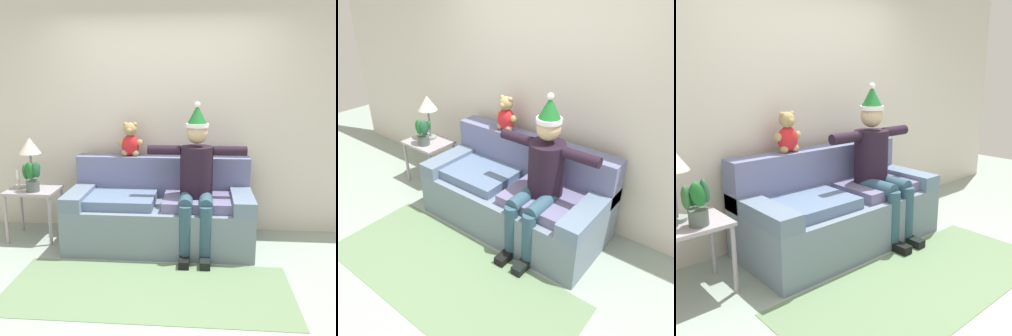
# 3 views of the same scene
# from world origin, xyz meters

# --- Properties ---
(ground_plane) EXTENTS (10.00, 10.00, 0.00)m
(ground_plane) POSITION_xyz_m (0.00, 0.00, 0.00)
(ground_plane) COLOR #90A195
(back_wall) EXTENTS (7.00, 0.10, 2.70)m
(back_wall) POSITION_xyz_m (0.00, 1.55, 1.35)
(back_wall) COLOR beige
(back_wall) RESTS_ON ground_plane
(couch) EXTENTS (1.94, 0.90, 0.92)m
(couch) POSITION_xyz_m (0.00, 1.03, 0.35)
(couch) COLOR slate
(couch) RESTS_ON ground_plane
(person_seated) EXTENTS (1.02, 0.77, 1.54)m
(person_seated) POSITION_xyz_m (0.38, 0.85, 0.79)
(person_seated) COLOR black
(person_seated) RESTS_ON ground_plane
(teddy_bear) EXTENTS (0.29, 0.17, 0.38)m
(teddy_bear) POSITION_xyz_m (-0.37, 1.30, 1.09)
(teddy_bear) COLOR red
(teddy_bear) RESTS_ON couch
(side_table) EXTENTS (0.55, 0.44, 0.57)m
(side_table) POSITION_xyz_m (-1.42, 1.04, 0.48)
(side_table) COLOR #9F969F
(side_table) RESTS_ON ground_plane
(table_lamp) EXTENTS (0.24, 0.24, 0.56)m
(table_lamp) POSITION_xyz_m (-1.47, 1.13, 1.02)
(table_lamp) COLOR gray
(table_lamp) RESTS_ON side_table
(potted_plant) EXTENTS (0.22, 0.22, 0.35)m
(potted_plant) POSITION_xyz_m (-1.38, 0.94, 0.74)
(potted_plant) COLOR #4F5D56
(potted_plant) RESTS_ON side_table
(candle_tall) EXTENTS (0.04, 0.04, 0.22)m
(candle_tall) POSITION_xyz_m (-1.58, 1.02, 0.71)
(candle_tall) COLOR beige
(candle_tall) RESTS_ON side_table
(area_rug) EXTENTS (2.45, 1.03, 0.01)m
(area_rug) POSITION_xyz_m (0.00, -0.03, 0.00)
(area_rug) COLOR #66855D
(area_rug) RESTS_ON ground_plane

